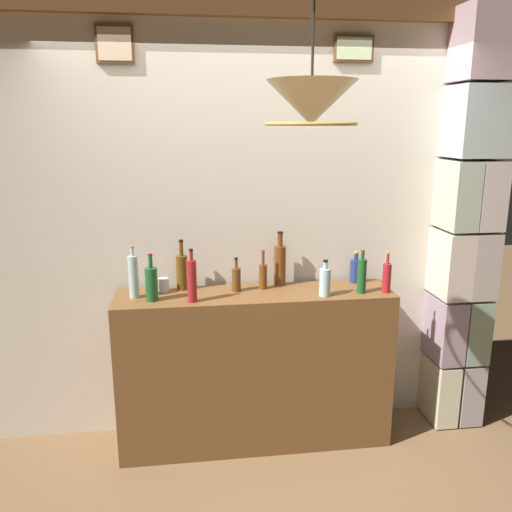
% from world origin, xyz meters
% --- Properties ---
extents(panelled_rear_partition, '(3.56, 0.15, 2.80)m').
position_xyz_m(panelled_rear_partition, '(-0.00, 1.10, 1.48)').
color(panelled_rear_partition, beige).
rests_on(panelled_rear_partition, ground).
extents(stone_pillar, '(0.35, 0.38, 2.73)m').
position_xyz_m(stone_pillar, '(1.41, 0.93, 1.37)').
color(stone_pillar, beige).
rests_on(stone_pillar, ground).
extents(bar_shelf_unit, '(1.73, 0.40, 1.02)m').
position_xyz_m(bar_shelf_unit, '(0.00, 0.82, 0.51)').
color(bar_shelf_unit, brown).
rests_on(bar_shelf_unit, ground).
extents(liquor_bottle_mezcal, '(0.06, 0.06, 0.27)m').
position_xyz_m(liquor_bottle_mezcal, '(0.66, 0.74, 1.13)').
color(liquor_bottle_mezcal, '#194F23').
rests_on(liquor_bottle_mezcal, bar_shelf_unit).
extents(liquor_bottle_rye, '(0.06, 0.06, 0.22)m').
position_xyz_m(liquor_bottle_rye, '(-0.11, 0.88, 1.10)').
color(liquor_bottle_rye, brown).
rests_on(liquor_bottle_rye, bar_shelf_unit).
extents(liquor_bottle_bourbon, '(0.08, 0.08, 0.35)m').
position_xyz_m(liquor_bottle_bourbon, '(0.18, 0.97, 1.16)').
color(liquor_bottle_bourbon, brown).
rests_on(liquor_bottle_bourbon, bar_shelf_unit).
extents(liquor_bottle_vodka, '(0.07, 0.07, 0.21)m').
position_xyz_m(liquor_bottle_vodka, '(0.69, 0.96, 1.10)').
color(liquor_bottle_vodka, navy).
rests_on(liquor_bottle_vodka, bar_shelf_unit).
extents(liquor_bottle_whiskey, '(0.07, 0.07, 0.23)m').
position_xyz_m(liquor_bottle_whiskey, '(0.42, 0.71, 1.11)').
color(liquor_bottle_whiskey, '#A5C9CD').
rests_on(liquor_bottle_whiskey, bar_shelf_unit).
extents(liquor_bottle_scotch, '(0.06, 0.06, 0.32)m').
position_xyz_m(liquor_bottle_scotch, '(-0.39, 0.71, 1.16)').
color(liquor_bottle_scotch, maroon).
rests_on(liquor_bottle_scotch, bar_shelf_unit).
extents(liquor_bottle_brandy, '(0.05, 0.05, 0.25)m').
position_xyz_m(liquor_bottle_brandy, '(0.06, 0.91, 1.11)').
color(liquor_bottle_brandy, brown).
rests_on(liquor_bottle_brandy, bar_shelf_unit).
extents(liquor_bottle_amaro, '(0.05, 0.05, 0.26)m').
position_xyz_m(liquor_bottle_amaro, '(0.81, 0.73, 1.12)').
color(liquor_bottle_amaro, '#A51C22').
rests_on(liquor_bottle_amaro, bar_shelf_unit).
extents(liquor_bottle_vermouth, '(0.07, 0.07, 0.29)m').
position_xyz_m(liquor_bottle_vermouth, '(-0.62, 0.76, 1.13)').
color(liquor_bottle_vermouth, '#1A5324').
rests_on(liquor_bottle_vermouth, bar_shelf_unit).
extents(liquor_bottle_rum, '(0.06, 0.06, 0.32)m').
position_xyz_m(liquor_bottle_rum, '(-0.73, 0.83, 1.16)').
color(liquor_bottle_rum, '#A5C0BE').
rests_on(liquor_bottle_rum, bar_shelf_unit).
extents(liquor_bottle_tequila, '(0.07, 0.07, 0.32)m').
position_xyz_m(liquor_bottle_tequila, '(-0.45, 0.96, 1.14)').
color(liquor_bottle_tequila, '#5A3C14').
rests_on(liquor_bottle_tequila, bar_shelf_unit).
extents(glass_tumbler_rocks, '(0.07, 0.07, 0.08)m').
position_xyz_m(glass_tumbler_rocks, '(-0.56, 0.93, 1.07)').
color(glass_tumbler_rocks, silver).
rests_on(glass_tumbler_rocks, bar_shelf_unit).
extents(pendant_lamp, '(0.41, 0.41, 0.53)m').
position_xyz_m(pendant_lamp, '(0.15, 0.08, 2.13)').
color(pendant_lamp, beige).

